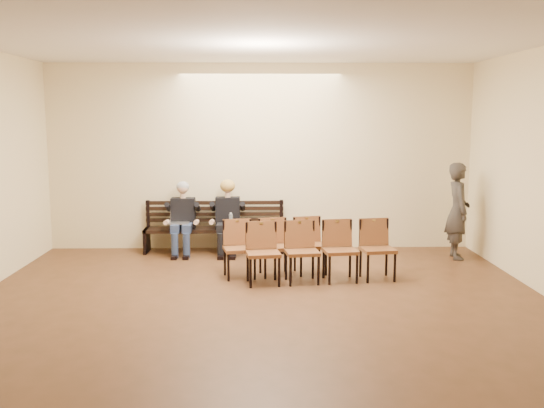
{
  "coord_description": "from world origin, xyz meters",
  "views": [
    {
      "loc": [
        -0.01,
        -6.48,
        2.5
      ],
      "look_at": [
        0.2,
        4.05,
        0.99
      ],
      "focal_mm": 40.0,
      "sensor_mm": 36.0,
      "label": 1
    }
  ],
  "objects_px": {
    "laptop": "(179,224)",
    "passerby": "(458,204)",
    "chair_row_back": "(275,247)",
    "water_bottle": "(231,226)",
    "bench": "(214,240)",
    "bag": "(235,245)",
    "chair_row_front": "(321,252)",
    "seated_woman": "(228,219)",
    "seated_man": "(183,219)"
  },
  "relations": [
    {
      "from": "seated_man",
      "to": "chair_row_front",
      "type": "distance_m",
      "value": 3.09
    },
    {
      "from": "laptop",
      "to": "passerby",
      "type": "height_order",
      "value": "passerby"
    },
    {
      "from": "water_bottle",
      "to": "chair_row_back",
      "type": "xyz_separation_m",
      "value": [
        0.77,
        -1.35,
        -0.1
      ]
    },
    {
      "from": "seated_woman",
      "to": "chair_row_front",
      "type": "height_order",
      "value": "seated_woman"
    },
    {
      "from": "seated_man",
      "to": "water_bottle",
      "type": "bearing_deg",
      "value": -15.52
    },
    {
      "from": "water_bottle",
      "to": "chair_row_back",
      "type": "height_order",
      "value": "chair_row_back"
    },
    {
      "from": "seated_woman",
      "to": "passerby",
      "type": "distance_m",
      "value": 4.15
    },
    {
      "from": "bench",
      "to": "water_bottle",
      "type": "height_order",
      "value": "water_bottle"
    },
    {
      "from": "chair_row_front",
      "to": "chair_row_back",
      "type": "height_order",
      "value": "chair_row_front"
    },
    {
      "from": "seated_man",
      "to": "water_bottle",
      "type": "relative_size",
      "value": 6.01
    },
    {
      "from": "laptop",
      "to": "chair_row_back",
      "type": "distance_m",
      "value": 2.26
    },
    {
      "from": "seated_man",
      "to": "water_bottle",
      "type": "xyz_separation_m",
      "value": [
        0.9,
        -0.25,
        -0.09
      ]
    },
    {
      "from": "seated_man",
      "to": "laptop",
      "type": "relative_size",
      "value": 3.6
    },
    {
      "from": "seated_man",
      "to": "passerby",
      "type": "relative_size",
      "value": 0.66
    },
    {
      "from": "laptop",
      "to": "chair_row_back",
      "type": "relative_size",
      "value": 0.22
    },
    {
      "from": "seated_woman",
      "to": "bag",
      "type": "distance_m",
      "value": 0.53
    },
    {
      "from": "bench",
      "to": "laptop",
      "type": "height_order",
      "value": "laptop"
    },
    {
      "from": "chair_row_front",
      "to": "seated_man",
      "type": "bearing_deg",
      "value": 132.25
    },
    {
      "from": "laptop",
      "to": "seated_man",
      "type": "bearing_deg",
      "value": 69.32
    },
    {
      "from": "bench",
      "to": "passerby",
      "type": "relative_size",
      "value": 1.32
    },
    {
      "from": "laptop",
      "to": "chair_row_back",
      "type": "xyz_separation_m",
      "value": [
        1.72,
        -1.46,
        -0.13
      ]
    },
    {
      "from": "seated_woman",
      "to": "laptop",
      "type": "distance_m",
      "value": 0.89
    },
    {
      "from": "seated_man",
      "to": "passerby",
      "type": "height_order",
      "value": "passerby"
    },
    {
      "from": "chair_row_front",
      "to": "chair_row_back",
      "type": "xyz_separation_m",
      "value": [
        -0.69,
        0.39,
        -0.01
      ]
    },
    {
      "from": "bag",
      "to": "passerby",
      "type": "relative_size",
      "value": 0.19
    },
    {
      "from": "water_bottle",
      "to": "chair_row_front",
      "type": "bearing_deg",
      "value": -50.09
    },
    {
      "from": "bench",
      "to": "bag",
      "type": "distance_m",
      "value": 0.39
    },
    {
      "from": "seated_man",
      "to": "bench",
      "type": "bearing_deg",
      "value": 11.94
    },
    {
      "from": "seated_woman",
      "to": "chair_row_back",
      "type": "height_order",
      "value": "seated_woman"
    },
    {
      "from": "chair_row_front",
      "to": "passerby",
      "type": "bearing_deg",
      "value": 22.93
    },
    {
      "from": "bench",
      "to": "seated_man",
      "type": "xyz_separation_m",
      "value": [
        -0.57,
        -0.12,
        0.43
      ]
    },
    {
      "from": "chair_row_front",
      "to": "seated_woman",
      "type": "bearing_deg",
      "value": 119.98
    },
    {
      "from": "water_bottle",
      "to": "chair_row_back",
      "type": "relative_size",
      "value": 0.13
    },
    {
      "from": "bench",
      "to": "bag",
      "type": "xyz_separation_m",
      "value": [
        0.38,
        -0.02,
        -0.09
      ]
    },
    {
      "from": "laptop",
      "to": "bag",
      "type": "height_order",
      "value": "laptop"
    },
    {
      "from": "laptop",
      "to": "chair_row_front",
      "type": "height_order",
      "value": "chair_row_front"
    },
    {
      "from": "passerby",
      "to": "chair_row_front",
      "type": "xyz_separation_m",
      "value": [
        -2.57,
        -1.51,
        -0.52
      ]
    },
    {
      "from": "passerby",
      "to": "chair_row_back",
      "type": "relative_size",
      "value": 1.21
    },
    {
      "from": "bench",
      "to": "seated_woman",
      "type": "bearing_deg",
      "value": -24.87
    },
    {
      "from": "bench",
      "to": "seated_man",
      "type": "distance_m",
      "value": 0.72
    },
    {
      "from": "seated_man",
      "to": "bag",
      "type": "distance_m",
      "value": 1.08
    },
    {
      "from": "seated_man",
      "to": "chair_row_back",
      "type": "relative_size",
      "value": 0.8
    },
    {
      "from": "passerby",
      "to": "chair_row_back",
      "type": "xyz_separation_m",
      "value": [
        -3.26,
        -1.12,
        -0.53
      ]
    },
    {
      "from": "seated_woman",
      "to": "chair_row_front",
      "type": "relative_size",
      "value": 0.56
    },
    {
      "from": "water_bottle",
      "to": "passerby",
      "type": "xyz_separation_m",
      "value": [
        4.03,
        -0.23,
        0.43
      ]
    },
    {
      "from": "chair_row_front",
      "to": "bench",
      "type": "bearing_deg",
      "value": 122.72
    },
    {
      "from": "bench",
      "to": "seated_woman",
      "type": "height_order",
      "value": "seated_woman"
    },
    {
      "from": "passerby",
      "to": "bench",
      "type": "bearing_deg",
      "value": 85.88
    },
    {
      "from": "water_bottle",
      "to": "bag",
      "type": "height_order",
      "value": "water_bottle"
    },
    {
      "from": "seated_woman",
      "to": "chair_row_front",
      "type": "xyz_separation_m",
      "value": [
        1.53,
        -1.99,
        -0.17
      ]
    }
  ]
}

